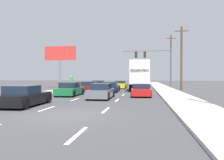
{
  "coord_description": "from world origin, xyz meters",
  "views": [
    {
      "loc": [
        3.76,
        -9.72,
        1.82
      ],
      "look_at": [
        0.52,
        11.83,
        1.49
      ],
      "focal_mm": 34.16,
      "sensor_mm": 36.0,
      "label": 1
    }
  ],
  "objects_px": {
    "car_maroon": "(89,87)",
    "utility_pole_far": "(171,60)",
    "car_yellow": "(121,85)",
    "car_orange": "(98,85)",
    "car_red": "(141,90)",
    "roadside_billboard": "(60,57)",
    "car_gray": "(101,92)",
    "car_black": "(24,97)",
    "traffic_signal_mast": "(150,58)",
    "car_navy": "(111,87)",
    "car_green": "(70,90)",
    "box_truck": "(140,74)",
    "utility_pole_mid": "(181,57)",
    "pedestrian_near_corner": "(71,82)"
  },
  "relations": [
    {
      "from": "car_maroon",
      "to": "utility_pole_far",
      "type": "relative_size",
      "value": 0.42
    },
    {
      "from": "car_yellow",
      "to": "car_orange",
      "type": "bearing_deg",
      "value": 177.68
    },
    {
      "from": "utility_pole_far",
      "to": "car_red",
      "type": "bearing_deg",
      "value": -103.66
    },
    {
      "from": "car_maroon",
      "to": "car_yellow",
      "type": "bearing_deg",
      "value": 62.63
    },
    {
      "from": "car_orange",
      "to": "roadside_billboard",
      "type": "distance_m",
      "value": 7.6
    },
    {
      "from": "car_maroon",
      "to": "car_gray",
      "type": "relative_size",
      "value": 1.02
    },
    {
      "from": "car_red",
      "to": "roadside_billboard",
      "type": "bearing_deg",
      "value": 136.67
    },
    {
      "from": "car_maroon",
      "to": "car_red",
      "type": "height_order",
      "value": "car_maroon"
    },
    {
      "from": "car_black",
      "to": "roadside_billboard",
      "type": "relative_size",
      "value": 0.61
    },
    {
      "from": "traffic_signal_mast",
      "to": "car_navy",
      "type": "bearing_deg",
      "value": -115.09
    },
    {
      "from": "car_yellow",
      "to": "car_green",
      "type": "bearing_deg",
      "value": -104.91
    },
    {
      "from": "car_black",
      "to": "car_green",
      "type": "bearing_deg",
      "value": 87.77
    },
    {
      "from": "car_navy",
      "to": "car_gray",
      "type": "relative_size",
      "value": 1.16
    },
    {
      "from": "car_green",
      "to": "car_gray",
      "type": "height_order",
      "value": "car_green"
    },
    {
      "from": "box_truck",
      "to": "car_red",
      "type": "bearing_deg",
      "value": -87.9
    },
    {
      "from": "car_green",
      "to": "utility_pole_far",
      "type": "distance_m",
      "value": 26.58
    },
    {
      "from": "car_black",
      "to": "utility_pole_far",
      "type": "distance_m",
      "value": 33.33
    },
    {
      "from": "car_orange",
      "to": "car_red",
      "type": "relative_size",
      "value": 0.98
    },
    {
      "from": "utility_pole_mid",
      "to": "roadside_billboard",
      "type": "relative_size",
      "value": 1.3
    },
    {
      "from": "car_maroon",
      "to": "pedestrian_near_corner",
      "type": "relative_size",
      "value": 2.25
    },
    {
      "from": "car_green",
      "to": "roadside_billboard",
      "type": "xyz_separation_m",
      "value": [
        -6.27,
        12.98,
        4.36
      ]
    },
    {
      "from": "car_yellow",
      "to": "pedestrian_near_corner",
      "type": "bearing_deg",
      "value": -157.48
    },
    {
      "from": "car_orange",
      "to": "car_green",
      "type": "height_order",
      "value": "car_green"
    },
    {
      "from": "car_gray",
      "to": "car_black",
      "type": "bearing_deg",
      "value": -126.46
    },
    {
      "from": "car_navy",
      "to": "box_truck",
      "type": "relative_size",
      "value": 0.6
    },
    {
      "from": "car_orange",
      "to": "car_navy",
      "type": "relative_size",
      "value": 0.91
    },
    {
      "from": "car_gray",
      "to": "utility_pole_far",
      "type": "bearing_deg",
      "value": 70.96
    },
    {
      "from": "car_yellow",
      "to": "box_truck",
      "type": "height_order",
      "value": "box_truck"
    },
    {
      "from": "roadside_billboard",
      "to": "car_maroon",
      "type": "bearing_deg",
      "value": -44.73
    },
    {
      "from": "box_truck",
      "to": "traffic_signal_mast",
      "type": "bearing_deg",
      "value": 78.61
    },
    {
      "from": "car_red",
      "to": "traffic_signal_mast",
      "type": "bearing_deg",
      "value": 85.24
    },
    {
      "from": "car_green",
      "to": "roadside_billboard",
      "type": "distance_m",
      "value": 15.06
    },
    {
      "from": "roadside_billboard",
      "to": "pedestrian_near_corner",
      "type": "xyz_separation_m",
      "value": [
        2.85,
        -2.73,
        -3.87
      ]
    },
    {
      "from": "car_black",
      "to": "roadside_billboard",
      "type": "bearing_deg",
      "value": 106.36
    },
    {
      "from": "car_navy",
      "to": "roadside_billboard",
      "type": "height_order",
      "value": "roadside_billboard"
    },
    {
      "from": "car_red",
      "to": "utility_pole_mid",
      "type": "bearing_deg",
      "value": 61.94
    },
    {
      "from": "pedestrian_near_corner",
      "to": "car_black",
      "type": "bearing_deg",
      "value": -79.93
    },
    {
      "from": "car_orange",
      "to": "utility_pole_mid",
      "type": "relative_size",
      "value": 0.49
    },
    {
      "from": "box_truck",
      "to": "utility_pole_mid",
      "type": "bearing_deg",
      "value": 20.75
    },
    {
      "from": "car_navy",
      "to": "pedestrian_near_corner",
      "type": "bearing_deg",
      "value": 146.0
    },
    {
      "from": "car_black",
      "to": "utility_pole_mid",
      "type": "height_order",
      "value": "utility_pole_mid"
    },
    {
      "from": "car_red",
      "to": "utility_pole_far",
      "type": "distance_m",
      "value": 23.6
    },
    {
      "from": "box_truck",
      "to": "car_green",
      "type": "bearing_deg",
      "value": -127.46
    },
    {
      "from": "car_black",
      "to": "utility_pole_far",
      "type": "height_order",
      "value": "utility_pole_far"
    },
    {
      "from": "box_truck",
      "to": "utility_pole_far",
      "type": "distance_m",
      "value": 15.96
    },
    {
      "from": "utility_pole_far",
      "to": "car_yellow",
      "type": "bearing_deg",
      "value": -131.36
    },
    {
      "from": "car_maroon",
      "to": "car_red",
      "type": "bearing_deg",
      "value": -41.93
    },
    {
      "from": "car_black",
      "to": "car_orange",
      "type": "bearing_deg",
      "value": 89.33
    },
    {
      "from": "car_green",
      "to": "pedestrian_near_corner",
      "type": "height_order",
      "value": "pedestrian_near_corner"
    },
    {
      "from": "car_gray",
      "to": "box_truck",
      "type": "distance_m",
      "value": 11.27
    }
  ]
}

